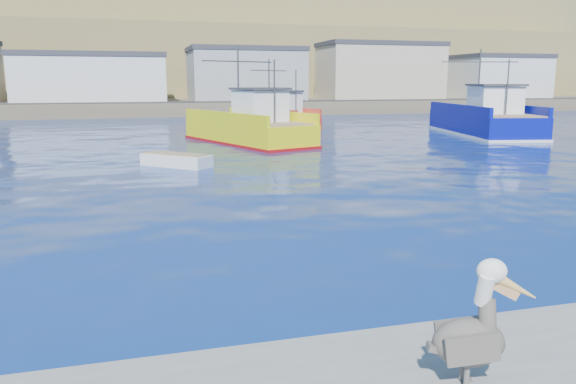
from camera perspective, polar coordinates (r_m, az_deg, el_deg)
The scene contains 8 objects.
ground at distance 12.25m, azimuth 12.41°, elevation -8.63°, with size 260.00×260.00×0.00m, color #061451.
dock_bollards at distance 9.74m, azimuth 25.36°, elevation -10.66°, with size 36.20×0.20×0.30m.
far_shore at distance 119.56m, azimuth -13.34°, elevation 13.18°, with size 200.00×81.00×24.00m.
trawler_yellow_b at distance 38.20m, azimuth -3.95°, elevation 6.53°, with size 7.49×12.07×6.53m.
trawler_blue at distance 47.12m, azimuth 19.34°, elevation 6.91°, with size 7.09×13.68×6.74m.
boat_orange at distance 50.54m, azimuth -1.03°, elevation 7.66°, with size 6.87×8.80×6.09m.
skiff_mid at distance 28.18m, azimuth -11.27°, elevation 3.09°, with size 3.45×3.42×0.78m.
pelican at distance 7.19m, azimuth 18.28°, elevation -13.36°, with size 1.27×0.73×1.58m.
Camera 1 is at (-5.54, -10.13, 4.08)m, focal length 35.00 mm.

